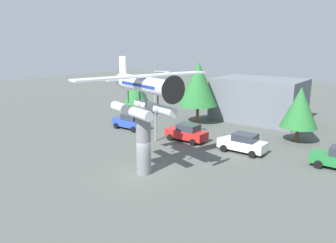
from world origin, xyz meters
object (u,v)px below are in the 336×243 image
at_px(streetlight_primary, 157,100).
at_px(car_far_white, 243,143).
at_px(tree_west, 136,90).
at_px(floatplane_monument, 143,91).
at_px(storefront_building, 259,99).
at_px(tree_east, 198,84).
at_px(tree_center_back, 300,107).
at_px(car_near_blue, 130,121).
at_px(display_pedestal, 143,144).
at_px(car_mid_red, 187,132).

bearing_deg(streetlight_primary, car_far_white, 13.87).
bearing_deg(tree_west, floatplane_monument, -45.68).
height_order(car_far_white, streetlight_primary, streetlight_primary).
xyz_separation_m(floatplane_monument, storefront_building, (-0.15, 22.04, -3.61)).
xyz_separation_m(tree_east, tree_center_back, (12.09, -0.74, -1.34)).
height_order(car_near_blue, car_far_white, same).
bearing_deg(tree_center_back, car_near_blue, -159.35).
relative_size(floatplane_monument, tree_west, 1.84).
relative_size(tree_east, tree_center_back, 1.36).
distance_m(display_pedestal, storefront_building, 22.00).
relative_size(car_near_blue, tree_center_back, 0.77).
bearing_deg(tree_east, display_pedestal, -71.71).
bearing_deg(floatplane_monument, display_pedestal, 180.00).
xyz_separation_m(car_mid_red, tree_west, (-11.64, 5.31, 2.70)).
bearing_deg(car_mid_red, tree_center_back, -144.65).
distance_m(car_near_blue, car_far_white, 13.71).
height_order(car_near_blue, streetlight_primary, streetlight_primary).
xyz_separation_m(streetlight_primary, tree_west, (-9.37, 7.18, -0.56)).
distance_m(car_near_blue, storefront_building, 16.49).
distance_m(car_far_white, tree_center_back, 7.33).
relative_size(storefront_building, tree_center_back, 1.92).
relative_size(floatplane_monument, streetlight_primary, 1.46).
bearing_deg(streetlight_primary, tree_west, 142.54).
distance_m(car_near_blue, streetlight_primary, 6.67).
xyz_separation_m(car_near_blue, car_mid_red, (7.77, -0.04, 0.00)).
xyz_separation_m(floatplane_monument, car_near_blue, (-9.98, 8.91, -5.38)).
height_order(display_pedestal, tree_west, tree_west).
xyz_separation_m(car_near_blue, tree_east, (4.60, 7.02, 3.96)).
bearing_deg(tree_west, car_near_blue, -53.73).
bearing_deg(display_pedestal, floatplane_monument, -16.57).
xyz_separation_m(car_far_white, tree_center_back, (2.98, 6.17, 2.61)).
height_order(car_far_white, tree_east, tree_east).
relative_size(streetlight_primary, storefront_building, 0.67).
height_order(tree_west, tree_east, tree_east).
xyz_separation_m(car_far_white, streetlight_primary, (-8.21, -2.03, 3.26)).
xyz_separation_m(storefront_building, tree_east, (-5.22, -6.11, 2.19)).
height_order(display_pedestal, floatplane_monument, floatplane_monument).
bearing_deg(tree_east, floatplane_monument, -71.35).
bearing_deg(floatplane_monument, tree_west, 150.89).
bearing_deg(car_far_white, tree_east, -37.16).
bearing_deg(streetlight_primary, display_pedestal, -58.00).
bearing_deg(display_pedestal, streetlight_primary, 122.00).
xyz_separation_m(car_far_white, tree_west, (-17.57, 5.15, 2.70)).
relative_size(car_mid_red, tree_west, 0.75).
relative_size(display_pedestal, car_far_white, 1.09).
xyz_separation_m(car_far_white, tree_east, (-9.11, 6.90, 3.96)).
bearing_deg(tree_west, tree_east, 11.71).
relative_size(display_pedestal, storefront_building, 0.44).
relative_size(floatplane_monument, car_near_blue, 2.45).
height_order(car_near_blue, tree_center_back, tree_center_back).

